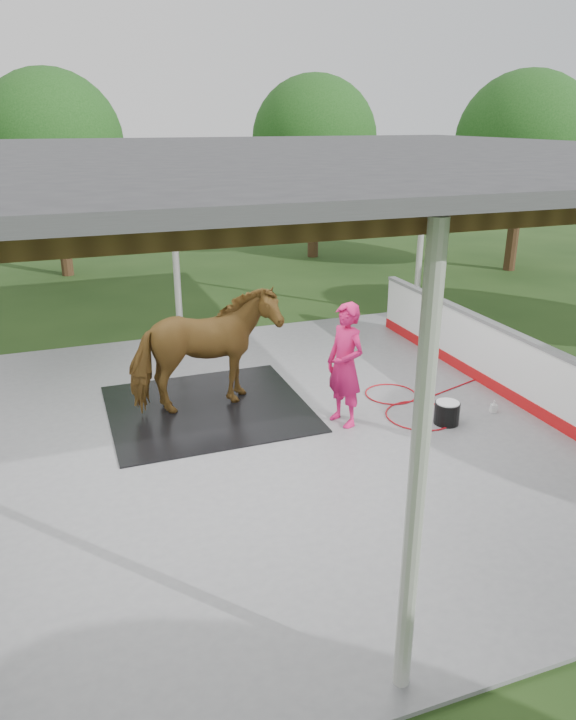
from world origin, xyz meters
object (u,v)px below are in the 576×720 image
object	(u,v)px
dasher_board	(505,364)
horse	(205,351)
handler	(345,365)
wash_bucket	(447,412)

from	to	relation	value
dasher_board	horse	distance (m)	5.01
horse	handler	size ratio (longest dim) A/B	1.21
horse	wash_bucket	size ratio (longest dim) A/B	5.99
horse	wash_bucket	xyz separation A→B (m)	(3.34, -1.78, -0.82)
horse	wash_bucket	world-z (taller)	horse
dasher_board	handler	bearing A→B (deg)	-178.27
horse	handler	xyz separation A→B (m)	(1.86, -1.21, -0.05)
dasher_board	horse	world-z (taller)	horse
dasher_board	handler	xyz separation A→B (m)	(-3.01, -0.09, 0.41)
handler	dasher_board	bearing A→B (deg)	74.18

